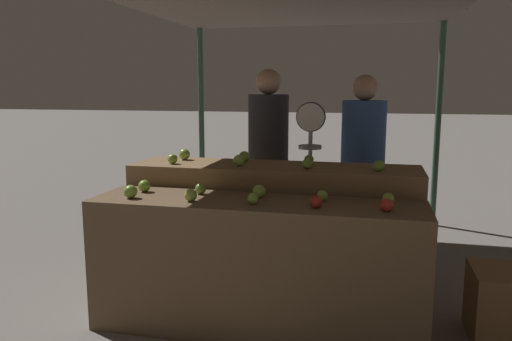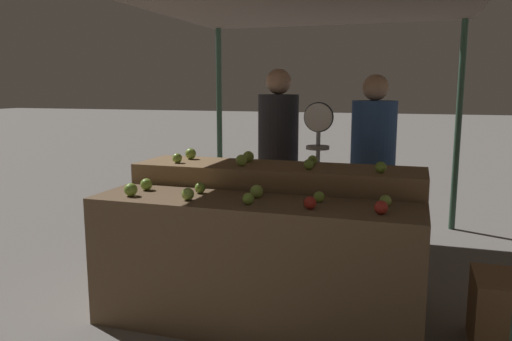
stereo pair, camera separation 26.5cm
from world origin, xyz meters
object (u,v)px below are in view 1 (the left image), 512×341
object	(u,v)px
produce_scale	(310,151)
person_vendor_at_scale	(363,157)
wooden_crate_side	(508,306)
person_customer_left	(268,150)

from	to	relation	value
produce_scale	person_vendor_at_scale	distance (m)	0.53
produce_scale	wooden_crate_side	bearing A→B (deg)	-34.74
produce_scale	person_customer_left	xyz separation A→B (m)	(-0.43, 0.29, -0.04)
person_customer_left	wooden_crate_side	bearing A→B (deg)	168.02
person_customer_left	produce_scale	bearing A→B (deg)	168.65
produce_scale	person_customer_left	bearing A→B (deg)	146.08
person_vendor_at_scale	person_customer_left	world-z (taller)	person_customer_left
person_vendor_at_scale	person_customer_left	size ratio (longest dim) A/B	0.97
person_vendor_at_scale	person_customer_left	bearing A→B (deg)	23.76
person_customer_left	wooden_crate_side	world-z (taller)	person_customer_left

